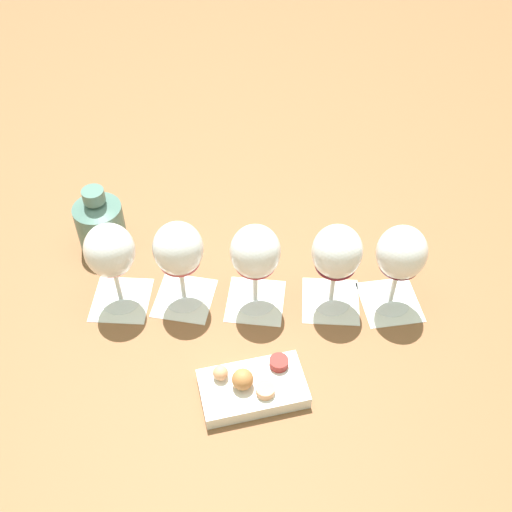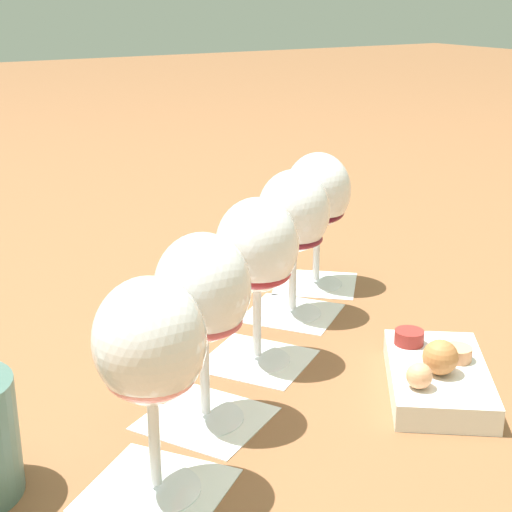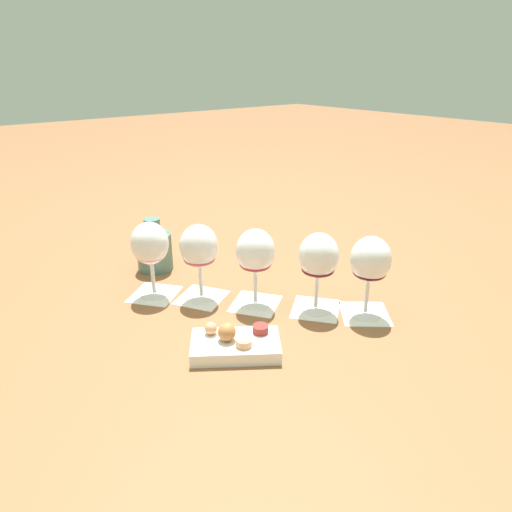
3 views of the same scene
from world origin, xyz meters
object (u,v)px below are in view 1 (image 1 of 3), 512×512
Objects in this scene: wine_glass_0 at (110,254)px; ceramic_vase at (100,222)px; wine_glass_3 at (337,255)px; wine_glass_4 at (401,256)px; wine_glass_2 at (254,255)px; snack_dish at (252,387)px; wine_glass_1 at (179,252)px.

ceramic_vase is (0.08, 0.14, -0.06)m from wine_glass_0.
wine_glass_4 is at bearing -50.52° from wine_glass_3.
wine_glass_2 is 0.35m from ceramic_vase.
wine_glass_2 is at bearing -75.50° from ceramic_vase.
wine_glass_4 is (0.33, -0.39, 0.00)m from wine_glass_0.
wine_glass_3 is at bearing 3.89° from snack_dish.
snack_dish is at bearing -88.21° from wine_glass_0.
wine_glass_0 and wine_glass_1 have the same top height.
wine_glass_2 is 0.23m from snack_dish.
wine_glass_0 is 1.00× the size of wine_glass_3.
wine_glass_4 is at bearing -49.84° from wine_glass_2.
wine_glass_3 is (0.09, -0.11, 0.00)m from wine_glass_2.
snack_dish is at bearing 167.59° from wine_glass_4.
ceramic_vase is 0.46m from snack_dish.
wine_glass_0 is 0.34m from snack_dish.
wine_glass_1 and wine_glass_4 have the same top height.
wine_glass_3 is 1.28× the size of ceramic_vase.
wine_glass_1 is 1.00× the size of wine_glass_2.
wine_glass_0 reaches higher than ceramic_vase.
wine_glass_1 is 1.28× the size of ceramic_vase.
wine_glass_2 is at bearing -52.56° from wine_glass_1.
wine_glass_3 and wine_glass_4 have the same top height.
wine_glass_4 is 0.59m from ceramic_vase.
wine_glass_3 is 1.00× the size of wine_glass_4.
wine_glass_3 is at bearing -49.31° from wine_glass_2.
wine_glass_0 is 1.00× the size of wine_glass_4.
wine_glass_3 is 0.48m from ceramic_vase.
wine_glass_0 is 0.93× the size of snack_dish.
wine_glass_4 is at bearing -64.54° from ceramic_vase.
wine_glass_3 reaches higher than ceramic_vase.
wine_glass_3 is 0.93× the size of snack_dish.
wine_glass_3 is 0.27m from snack_dish.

